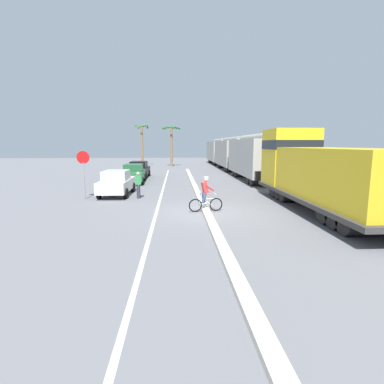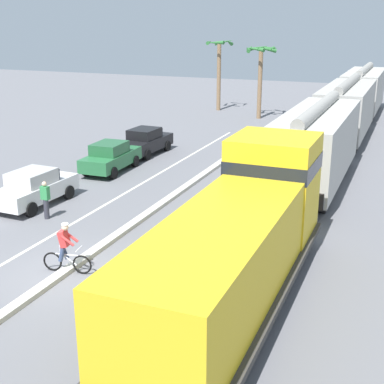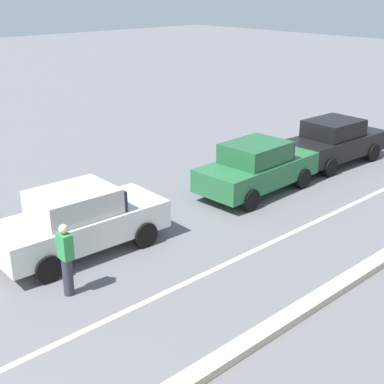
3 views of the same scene
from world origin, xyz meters
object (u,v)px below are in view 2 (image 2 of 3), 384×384
Objects in this scene: hopper_car_trailing at (363,90)px; parked_car_white at (35,188)px; hopper_car_middle at (346,110)px; parked_car_black at (146,141)px; hopper_car_lead at (316,145)px; parked_car_green at (111,157)px; palm_tree_far at (261,63)px; locomotive at (241,241)px; palm_tree_near at (219,60)px; cyclist at (66,249)px; pedestrian_by_cars at (46,199)px.

parked_car_white is (-10.99, -30.89, -1.26)m from hopper_car_trailing.
parked_car_white is at bearing -109.58° from hopper_car_trailing.
parked_car_black is at bearing -140.63° from hopper_car_middle.
parked_car_white is at bearing -145.01° from hopper_car_lead.
parked_car_black is at bearing 165.80° from hopper_car_lead.
parked_car_green is 1.00× the size of parked_car_black.
parked_car_green is at bearing -172.03° from hopper_car_lead.
parked_car_green is 19.76m from palm_tree_far.
palm_tree_near is (-12.41, 32.66, 2.69)m from locomotive.
parked_car_green is at bearing -89.31° from parked_car_black.
palm_tree_far is (-2.02, 30.47, 3.76)m from cyclist.
locomotive is at bearing -69.19° from palm_tree_near.
palm_tree_far is at bearing 104.57° from locomotive.
hopper_car_lead is 11.60m from hopper_car_middle.
locomotive is at bearing -44.72° from parked_car_green.
parked_car_white and pedestrian_by_cars have the same top height.
hopper_car_middle is 22.64m from pedestrian_by_cars.
hopper_car_middle is 14.03m from parked_car_black.
hopper_car_middle is 6.18× the size of cyclist.
palm_tree_near is at bearing -167.74° from hopper_car_trailing.
palm_tree_near is at bearing 110.81° from locomotive.
hopper_car_lead is 2.49× the size of parked_car_white.
palm_tree_near reaches higher than parked_car_black.
cyclist is at bearing -103.22° from hopper_car_middle.
locomotive is 2.73× the size of parked_car_black.
palm_tree_near is (-1.66, 22.01, 3.67)m from parked_car_green.
hopper_car_lead is 1.00× the size of hopper_car_middle.
palm_tree_near is 29.81m from pedestrian_by_cars.
palm_tree_far is 26.91m from pedestrian_by_cars.
hopper_car_trailing is at bearing 90.00° from hopper_car_middle.
hopper_car_trailing is at bearing 66.48° from parked_car_green.
parked_car_black is 18.21m from palm_tree_near.
hopper_car_lead is 1.75× the size of palm_tree_far.
hopper_car_middle is (0.00, 11.60, 0.00)m from hopper_car_lead.
cyclist reaches higher than parked_car_white.
locomotive is at bearing -90.00° from hopper_car_lead.
hopper_car_middle is at bearing 39.37° from parked_car_black.
hopper_car_lead is 6.54× the size of pedestrian_by_cars.
locomotive reaches higher than pedestrian_by_cars.
palm_tree_near is at bearing 92.89° from parked_car_white.
pedestrian_by_cars is (1.54, -1.24, 0.03)m from parked_car_white.
pedestrian_by_cars is at bearing 133.83° from cyclist.
cyclist is (-5.73, -0.65, -0.98)m from locomotive.
palm_tree_far reaches higher than hopper_car_trailing.
parked_car_white is 2.48× the size of cyclist.
locomotive is 1.10× the size of hopper_car_middle.
parked_car_white is at bearing -97.28° from palm_tree_far.
hopper_car_trailing is 1.75× the size of palm_tree_far.
hopper_car_lead is 14.09m from cyclist.
palm_tree_near is (-12.41, 20.50, 2.41)m from hopper_car_lead.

